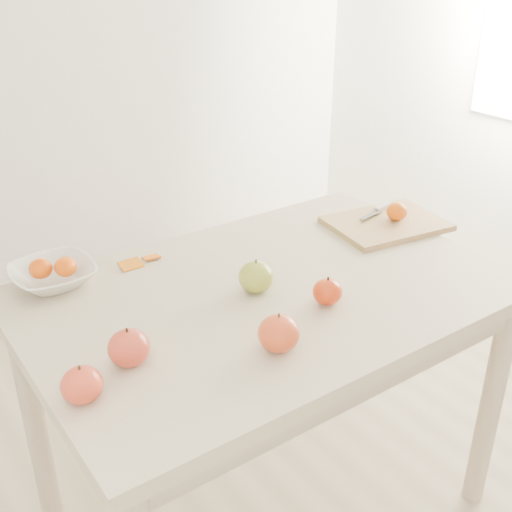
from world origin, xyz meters
TOP-DOWN VIEW (x-y plane):
  - ground at (0.00, 0.00)m, footprint 3.50×3.50m
  - table at (0.00, 0.00)m, footprint 1.20×0.80m
  - cutting_board at (0.52, 0.10)m, footprint 0.37×0.29m
  - board_tangerine at (0.55, 0.09)m, footprint 0.06×0.06m
  - fruit_bowl at (-0.43, 0.33)m, footprint 0.21×0.21m
  - bowl_tangerine_near at (-0.46, 0.34)m, footprint 0.06×0.06m
  - bowl_tangerine_far at (-0.40, 0.31)m, footprint 0.06×0.06m
  - orange_peel_a at (-0.23, 0.30)m, footprint 0.06×0.05m
  - orange_peel_b at (-0.16, 0.31)m, footprint 0.05×0.04m
  - paring_knife at (0.56, 0.17)m, footprint 0.17×0.06m
  - apple_green at (-0.03, 0.01)m, footprint 0.09×0.09m
  - apple_red_d at (-0.54, -0.15)m, footprint 0.08×0.08m
  - apple_red_c at (-0.14, -0.23)m, footprint 0.09×0.09m
  - apple_red_b at (-0.42, -0.09)m, footprint 0.09×0.09m
  - apple_red_e at (0.07, -0.14)m, footprint 0.07×0.07m

SIDE VIEW (x-z plane):
  - ground at x=0.00m, z-range 0.00..0.00m
  - table at x=0.00m, z-range 0.28..1.03m
  - orange_peel_a at x=-0.23m, z-range 0.75..0.76m
  - orange_peel_b at x=-0.16m, z-range 0.75..0.76m
  - cutting_board at x=0.52m, z-range 0.75..0.77m
  - paring_knife at x=0.56m, z-range 0.77..0.78m
  - fruit_bowl at x=-0.43m, z-range 0.75..0.80m
  - apple_red_e at x=0.07m, z-range 0.75..0.81m
  - apple_red_d at x=-0.54m, z-range 0.75..0.82m
  - apple_red_b at x=-0.42m, z-range 0.75..0.83m
  - apple_green at x=-0.03m, z-range 0.75..0.83m
  - apple_red_c at x=-0.14m, z-range 0.75..0.83m
  - board_tangerine at x=0.55m, z-range 0.77..0.82m
  - bowl_tangerine_far at x=-0.40m, z-range 0.77..0.82m
  - bowl_tangerine_near at x=-0.46m, z-range 0.77..0.82m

